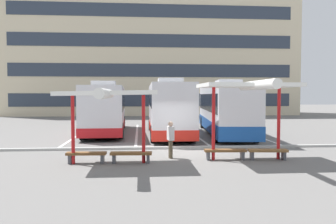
% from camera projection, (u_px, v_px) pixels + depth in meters
% --- Properties ---
extents(ground_plane, '(160.00, 160.00, 0.00)m').
position_uv_depth(ground_plane, '(177.00, 152.00, 16.33)').
color(ground_plane, slate).
extents(terminal_building, '(40.33, 10.27, 22.23)m').
position_uv_depth(terminal_building, '(152.00, 47.00, 49.45)').
color(terminal_building, beige).
rests_on(terminal_building, ground).
extents(coach_bus_0, '(2.95, 10.61, 3.70)m').
position_uv_depth(coach_bus_0, '(106.00, 109.00, 24.67)').
color(coach_bus_0, silver).
rests_on(coach_bus_0, ground).
extents(coach_bus_1, '(2.70, 10.29, 3.83)m').
position_uv_depth(coach_bus_1, '(169.00, 109.00, 23.13)').
color(coach_bus_1, silver).
rests_on(coach_bus_1, ground).
extents(coach_bus_2, '(3.62, 12.32, 3.75)m').
position_uv_depth(coach_bus_2, '(224.00, 110.00, 23.90)').
color(coach_bus_2, silver).
rests_on(coach_bus_2, ground).
extents(lane_stripe_0, '(0.16, 14.00, 0.01)m').
position_uv_depth(lane_stripe_0, '(80.00, 134.00, 24.11)').
color(lane_stripe_0, white).
rests_on(lane_stripe_0, ground).
extents(lane_stripe_1, '(0.16, 14.00, 0.01)m').
position_uv_depth(lane_stripe_1, '(137.00, 133.00, 24.45)').
color(lane_stripe_1, white).
rests_on(lane_stripe_1, ground).
extents(lane_stripe_2, '(0.16, 14.00, 0.01)m').
position_uv_depth(lane_stripe_2, '(192.00, 133.00, 24.78)').
color(lane_stripe_2, white).
rests_on(lane_stripe_2, ground).
extents(lane_stripe_3, '(0.16, 14.00, 0.01)m').
position_uv_depth(lane_stripe_3, '(245.00, 132.00, 25.11)').
color(lane_stripe_3, white).
rests_on(lane_stripe_3, ground).
extents(waiting_shelter_0, '(3.81, 4.51, 2.98)m').
position_uv_depth(waiting_shelter_0, '(108.00, 95.00, 13.29)').
color(waiting_shelter_0, red).
rests_on(waiting_shelter_0, ground).
extents(bench_0, '(1.61, 0.48, 0.45)m').
position_uv_depth(bench_0, '(86.00, 155.00, 13.67)').
color(bench_0, brown).
rests_on(bench_0, ground).
extents(bench_1, '(1.70, 0.52, 0.45)m').
position_uv_depth(bench_1, '(131.00, 155.00, 13.70)').
color(bench_1, brown).
rests_on(bench_1, ground).
extents(waiting_shelter_1, '(3.84, 4.68, 3.31)m').
position_uv_depth(waiting_shelter_1, '(249.00, 87.00, 14.07)').
color(waiting_shelter_1, red).
rests_on(waiting_shelter_1, ground).
extents(bench_2, '(1.79, 0.51, 0.45)m').
position_uv_depth(bench_2, '(225.00, 152.00, 14.41)').
color(bench_2, brown).
rests_on(bench_2, ground).
extents(bench_3, '(1.68, 0.60, 0.45)m').
position_uv_depth(bench_3, '(268.00, 152.00, 14.40)').
color(bench_3, brown).
rests_on(bench_3, ground).
extents(platform_kerb, '(44.00, 0.24, 0.12)m').
position_uv_depth(platform_kerb, '(175.00, 148.00, 17.38)').
color(platform_kerb, '#ADADA8').
rests_on(platform_kerb, ground).
extents(waiting_passenger_0, '(0.30, 0.50, 1.61)m').
position_uv_depth(waiting_passenger_0, '(171.00, 137.00, 14.74)').
color(waiting_passenger_0, brown).
rests_on(waiting_passenger_0, ground).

